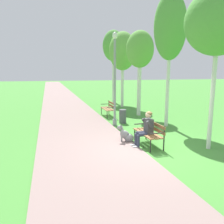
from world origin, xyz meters
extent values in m
plane|color=#478E38|center=(0.00, 0.00, 0.00)|extent=(120.00, 120.00, 0.00)
cube|color=gray|center=(-1.87, 24.00, 0.02)|extent=(3.40, 60.00, 0.04)
cube|color=olive|center=(0.05, 0.49, 0.45)|extent=(0.14, 1.50, 0.04)
cube|color=olive|center=(0.23, 0.49, 0.45)|extent=(0.14, 1.50, 0.04)
cube|color=olive|center=(0.40, 0.49, 0.45)|extent=(0.14, 1.50, 0.04)
cube|color=olive|center=(0.51, 0.49, 0.59)|extent=(0.04, 1.50, 0.11)
cube|color=olive|center=(0.51, 0.49, 0.77)|extent=(0.04, 1.50, 0.11)
cylinder|color=#2D2B28|center=(0.03, 1.18, 0.23)|extent=(0.04, 0.04, 0.45)
cylinder|color=#2D2B28|center=(0.51, 1.18, 0.43)|extent=(0.04, 0.04, 0.85)
cube|color=#2D2B28|center=(0.23, 1.18, 0.63)|extent=(0.45, 0.04, 0.03)
cylinder|color=#2D2B28|center=(0.03, -0.20, 0.23)|extent=(0.04, 0.04, 0.45)
cylinder|color=#2D2B28|center=(0.51, -0.20, 0.43)|extent=(0.04, 0.04, 0.85)
cube|color=#2D2B28|center=(0.23, -0.20, 0.63)|extent=(0.45, 0.04, 0.03)
cube|color=olive|center=(0.06, 5.99, 0.45)|extent=(0.14, 1.50, 0.04)
cube|color=olive|center=(0.23, 5.99, 0.45)|extent=(0.14, 1.50, 0.04)
cube|color=olive|center=(0.41, 5.99, 0.45)|extent=(0.14, 1.50, 0.04)
cube|color=olive|center=(0.51, 5.99, 0.59)|extent=(0.04, 1.50, 0.11)
cube|color=olive|center=(0.51, 5.99, 0.77)|extent=(0.04, 1.50, 0.11)
cylinder|color=#2D2B28|center=(0.03, 6.68, 0.23)|extent=(0.04, 0.04, 0.45)
cylinder|color=#2D2B28|center=(0.51, 6.68, 0.43)|extent=(0.04, 0.04, 0.85)
cube|color=#2D2B28|center=(0.23, 6.68, 0.63)|extent=(0.45, 0.04, 0.03)
cylinder|color=#2D2B28|center=(0.03, 5.30, 0.23)|extent=(0.04, 0.04, 0.45)
cylinder|color=#2D2B28|center=(0.51, 5.30, 0.43)|extent=(0.04, 0.04, 0.85)
cube|color=#2D2B28|center=(0.23, 5.30, 0.63)|extent=(0.45, 0.04, 0.03)
cylinder|color=#33384C|center=(0.02, 0.50, 0.47)|extent=(0.42, 0.14, 0.14)
cylinder|color=#33384C|center=(-0.19, 0.50, 0.24)|extent=(0.11, 0.11, 0.47)
cube|color=silver|center=(-0.27, 0.50, 0.04)|extent=(0.24, 0.09, 0.07)
cylinder|color=#33384C|center=(0.02, 0.30, 0.47)|extent=(0.42, 0.14, 0.14)
cylinder|color=#33384C|center=(-0.19, 0.30, 0.24)|extent=(0.11, 0.11, 0.47)
cube|color=silver|center=(-0.27, 0.30, 0.04)|extent=(0.24, 0.09, 0.07)
cube|color=#3F3F42|center=(0.23, 0.40, 0.73)|extent=(0.22, 0.36, 0.52)
cylinder|color=#3F3F42|center=(0.17, 0.60, 0.83)|extent=(0.25, 0.09, 0.30)
cylinder|color=#3F3F42|center=(0.17, 0.20, 0.83)|extent=(0.25, 0.09, 0.30)
sphere|color=beige|center=(0.21, 0.40, 1.13)|extent=(0.21, 0.21, 0.21)
ellipsoid|color=olive|center=(0.24, 0.40, 1.18)|extent=(0.22, 0.23, 0.14)
ellipsoid|color=gray|center=(-0.26, 1.00, 0.16)|extent=(0.43, 0.38, 0.32)
ellipsoid|color=gray|center=(-0.41, 1.05, 0.29)|extent=(0.54, 0.37, 0.48)
ellipsoid|color=#595959|center=(-0.36, 1.04, 0.32)|extent=(0.40, 0.29, 0.27)
cylinder|color=gray|center=(-0.51, 1.15, 0.19)|extent=(0.06, 0.06, 0.38)
cylinder|color=gray|center=(-0.55, 1.03, 0.19)|extent=(0.06, 0.06, 0.38)
cylinder|color=gray|center=(-0.51, 1.09, 0.43)|extent=(0.16, 0.19, 0.19)
ellipsoid|color=gray|center=(-0.59, 1.11, 0.56)|extent=(0.25, 0.20, 0.16)
cone|color=#595959|center=(-0.68, 1.14, 0.55)|extent=(0.12, 0.12, 0.09)
cone|color=#595959|center=(-0.53, 1.14, 0.66)|extent=(0.06, 0.06, 0.09)
cone|color=#595959|center=(-0.56, 1.06, 0.66)|extent=(0.06, 0.06, 0.09)
cylinder|color=gray|center=(-0.07, 0.94, 0.03)|extent=(0.28, 0.13, 0.04)
cylinder|color=gray|center=(-0.01, 3.70, 0.15)|extent=(0.20, 0.20, 0.30)
cylinder|color=gray|center=(-0.01, 3.70, 2.05)|extent=(0.11, 0.11, 4.11)
ellipsoid|color=silver|center=(-0.01, 3.70, 4.23)|extent=(0.24, 0.24, 0.32)
cylinder|color=silver|center=(2.11, -0.41, 1.75)|extent=(0.14, 0.14, 3.50)
ellipsoid|color=#569E42|center=(2.11, -0.41, 4.12)|extent=(2.12, 1.92, 2.06)
cylinder|color=silver|center=(2.36, 2.91, 1.85)|extent=(0.16, 0.16, 3.71)
ellipsoid|color=#569E42|center=(2.36, 2.91, 4.60)|extent=(1.51, 1.35, 2.98)
cylinder|color=silver|center=(2.12, 5.76, 1.62)|extent=(0.23, 0.23, 3.24)
ellipsoid|color=#66A847|center=(2.12, 5.76, 3.87)|extent=(1.62, 1.50, 2.10)
cylinder|color=silver|center=(2.21, 9.12, 1.62)|extent=(0.21, 0.21, 3.24)
ellipsoid|color=#66A847|center=(2.21, 9.12, 4.05)|extent=(1.94, 2.12, 2.72)
cylinder|color=silver|center=(2.31, 11.78, 1.98)|extent=(0.21, 0.21, 3.96)
ellipsoid|color=#569E42|center=(2.31, 11.78, 4.71)|extent=(1.80, 1.66, 2.52)
cylinder|color=#515156|center=(0.53, 4.06, 0.35)|extent=(0.36, 0.36, 0.70)
camera|label=1|loc=(-3.09, -6.50, 2.60)|focal=35.70mm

